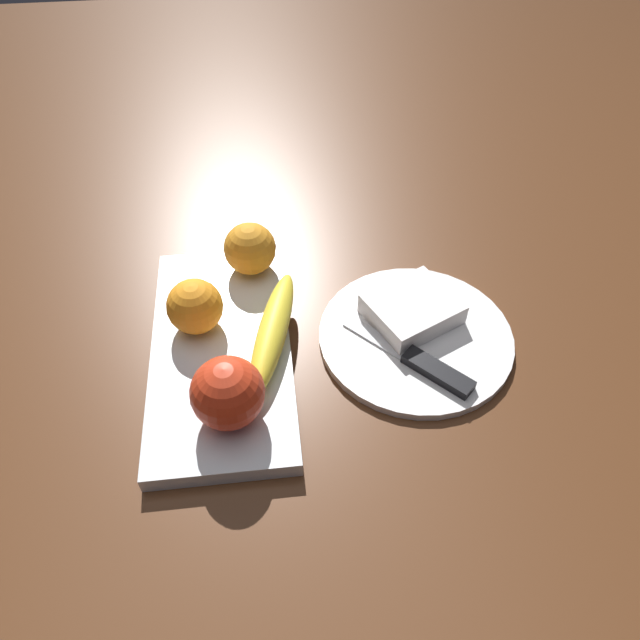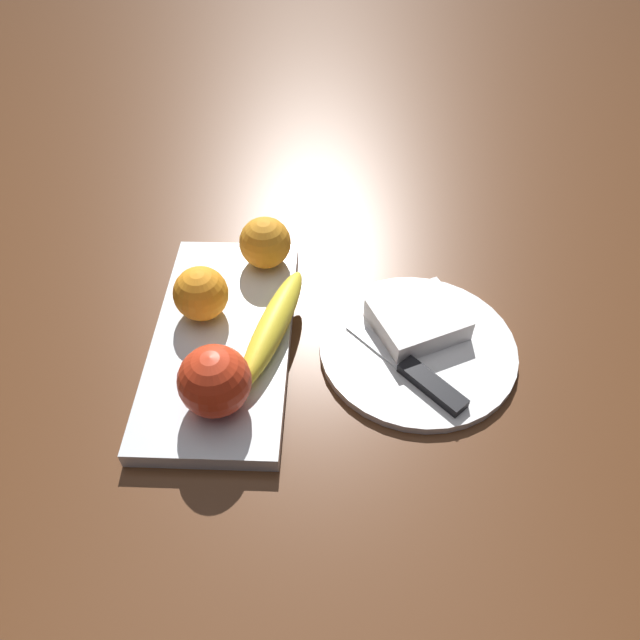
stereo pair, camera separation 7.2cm
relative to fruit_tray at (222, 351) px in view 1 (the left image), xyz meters
name	(u,v)px [view 1 (the left image)]	position (x,y,z in m)	size (l,w,h in m)	color
ground_plane	(214,339)	(0.03, 0.01, -0.01)	(2.40, 2.40, 0.00)	#512E18
fruit_tray	(222,351)	(0.00, 0.00, 0.00)	(0.35, 0.17, 0.02)	silver
apple	(228,393)	(-0.10, -0.01, 0.05)	(0.08, 0.08, 0.08)	red
banana	(273,330)	(0.00, -0.06, 0.03)	(0.20, 0.04, 0.04)	yellow
orange_near_apple	(195,306)	(0.04, 0.03, 0.05)	(0.07, 0.07, 0.07)	orange
orange_near_banana	(250,249)	(0.13, -0.04, 0.05)	(0.07, 0.07, 0.07)	orange
dinner_plate	(415,337)	(0.00, -0.24, -0.01)	(0.25, 0.25, 0.01)	white
folded_napkin	(412,309)	(0.03, -0.24, 0.01)	(0.09, 0.11, 0.03)	white
knife	(427,366)	(-0.06, -0.24, 0.00)	(0.15, 0.14, 0.01)	silver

